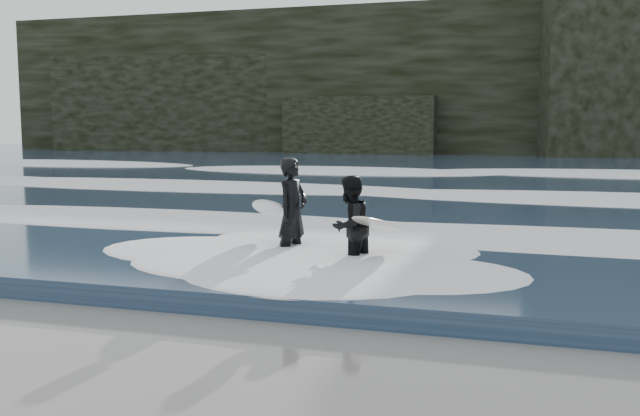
{
  "coord_description": "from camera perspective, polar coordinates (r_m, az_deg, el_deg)",
  "views": [
    {
      "loc": [
        3.32,
        -4.56,
        2.32
      ],
      "look_at": [
        0.09,
        5.95,
        1.0
      ],
      "focal_mm": 40.0,
      "sensor_mm": 36.0,
      "label": 1
    }
  ],
  "objects": [
    {
      "name": "sea",
      "position": [
        33.79,
        11.43,
        3.03
      ],
      "size": [
        90.0,
        52.0,
        0.3
      ],
      "primitive_type": "cube",
      "color": "navy",
      "rests_on": "ground"
    },
    {
      "name": "headland",
      "position": [
        50.74,
        13.5,
        9.69
      ],
      "size": [
        70.0,
        9.0,
        10.0
      ],
      "primitive_type": "cube",
      "color": "black",
      "rests_on": "ground"
    },
    {
      "name": "foam_near",
      "position": [
        14.09,
        3.3,
        -1.0
      ],
      "size": [
        60.0,
        3.2,
        0.2
      ],
      "primitive_type": "ellipsoid",
      "color": "white",
      "rests_on": "sea"
    },
    {
      "name": "foam_mid",
      "position": [
        20.91,
        7.88,
        1.57
      ],
      "size": [
        60.0,
        4.0,
        0.24
      ],
      "primitive_type": "ellipsoid",
      "color": "white",
      "rests_on": "sea"
    },
    {
      "name": "foam_far",
      "position": [
        29.81,
        10.67,
        3.13
      ],
      "size": [
        60.0,
        4.8,
        0.3
      ],
      "primitive_type": "ellipsoid",
      "color": "white",
      "rests_on": "sea"
    },
    {
      "name": "surfer_left",
      "position": [
        11.56,
        -2.55,
        -0.28
      ],
      "size": [
        1.17,
        2.01,
        1.76
      ],
      "color": "black",
      "rests_on": "ground"
    },
    {
      "name": "surfer_right",
      "position": [
        10.67,
        2.65,
        -1.47
      ],
      "size": [
        1.15,
        1.87,
        1.54
      ],
      "color": "black",
      "rests_on": "ground"
    }
  ]
}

